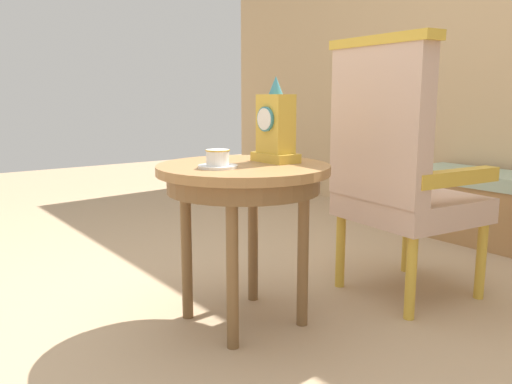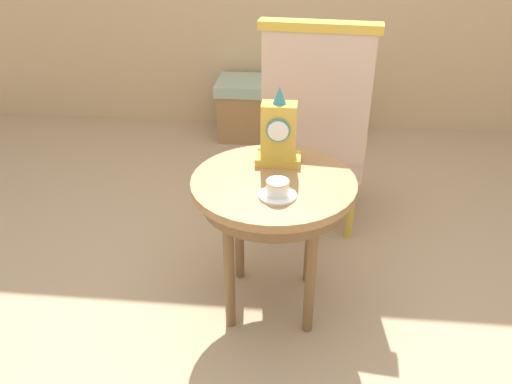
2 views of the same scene
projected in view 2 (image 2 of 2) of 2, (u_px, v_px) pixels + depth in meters
ground_plane at (254, 310)px, 2.32m from camera, size 10.00×10.00×0.00m
side_table at (273, 197)px, 2.10m from camera, size 0.67×0.67×0.64m
teacup_left at (278, 190)px, 1.93m from camera, size 0.15×0.15×0.07m
mantel_clock at (279, 134)px, 2.12m from camera, size 0.19×0.11×0.34m
armchair at (316, 125)px, 2.66m from camera, size 0.59×0.58×1.14m
window_bench at (280, 109)px, 3.89m from camera, size 0.95×0.40×0.44m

